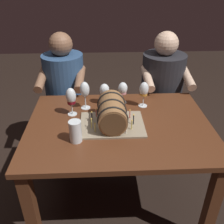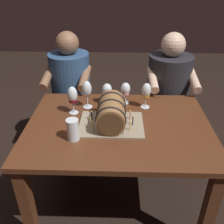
{
  "view_description": "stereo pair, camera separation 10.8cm",
  "coord_description": "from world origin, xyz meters",
  "views": [
    {
      "loc": [
        -0.11,
        -1.4,
        1.64
      ],
      "look_at": [
        -0.05,
        -0.01,
        0.83
      ],
      "focal_mm": 40.33,
      "sensor_mm": 36.0,
      "label": 1
    },
    {
      "loc": [
        -0.0,
        -1.4,
        1.64
      ],
      "look_at": [
        -0.05,
        -0.01,
        0.83
      ],
      "focal_mm": 40.33,
      "sensor_mm": 36.0,
      "label": 2
    }
  ],
  "objects": [
    {
      "name": "wine_glass_red",
      "position": [
        -0.32,
        0.14,
        0.87
      ],
      "size": [
        0.07,
        0.07,
        0.2
      ],
      "color": "white",
      "rests_on": "dining_table"
    },
    {
      "name": "person_seated_right",
      "position": [
        0.44,
        0.67,
        0.57
      ],
      "size": [
        0.42,
        0.49,
        1.18
      ],
      "color": "black",
      "rests_on": "ground"
    },
    {
      "name": "beer_pint",
      "position": [
        -0.27,
        -0.17,
        0.8
      ],
      "size": [
        0.07,
        0.07,
        0.14
      ],
      "color": "white",
      "rests_on": "dining_table"
    },
    {
      "name": "wine_glass_amber",
      "position": [
        0.19,
        0.24,
        0.86
      ],
      "size": [
        0.07,
        0.07,
        0.19
      ],
      "color": "white",
      "rests_on": "dining_table"
    },
    {
      "name": "wine_glass_rose",
      "position": [
        0.05,
        0.3,
        0.84
      ],
      "size": [
        0.07,
        0.07,
        0.17
      ],
      "color": "white",
      "rests_on": "dining_table"
    },
    {
      "name": "barrel_cake",
      "position": [
        -0.05,
        -0.01,
        0.82
      ],
      "size": [
        0.42,
        0.32,
        0.2
      ],
      "color": "gray",
      "rests_on": "dining_table"
    },
    {
      "name": "dining_table",
      "position": [
        0.0,
        0.0,
        0.62
      ],
      "size": [
        1.22,
        0.89,
        0.73
      ],
      "color": "#562D19",
      "rests_on": "ground"
    },
    {
      "name": "wine_glass_white",
      "position": [
        -0.09,
        0.29,
        0.84
      ],
      "size": [
        0.07,
        0.07,
        0.16
      ],
      "color": "white",
      "rests_on": "dining_table"
    },
    {
      "name": "wine_glass_empty",
      "position": [
        -0.23,
        0.23,
        0.88
      ],
      "size": [
        0.07,
        0.07,
        0.21
      ],
      "color": "white",
      "rests_on": "dining_table"
    },
    {
      "name": "person_seated_left",
      "position": [
        -0.44,
        0.67,
        0.55
      ],
      "size": [
        0.4,
        0.48,
        1.18
      ],
      "color": "#1B2D46",
      "rests_on": "ground"
    },
    {
      "name": "ground_plane",
      "position": [
        0.0,
        0.0,
        0.0
      ],
      "size": [
        8.0,
        8.0,
        0.0
      ],
      "primitive_type": "plane",
      "color": "black"
    }
  ]
}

